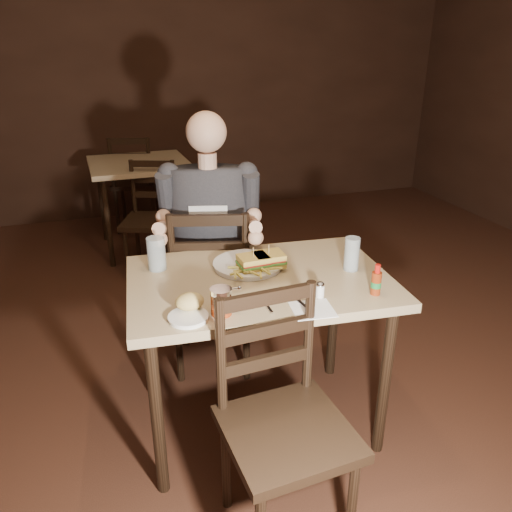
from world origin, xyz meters
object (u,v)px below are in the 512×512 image
object	(u,v)px
chair_near	(288,432)
bg_chair_near	(150,221)
chair_far	(212,286)
bg_chair_far	(136,183)
main_table	(260,297)
glass_left	(156,254)
diner	(209,206)
glass_right	(352,254)
bg_table	(140,172)
dinner_plate	(248,265)
hot_sauce	(376,279)
syrup_dispenser	(221,302)
side_plate	(188,318)

from	to	relation	value
chair_near	bg_chair_near	distance (m)	2.45
chair_far	bg_chair_near	xyz separation A→B (m)	(-0.17, 1.32, -0.05)
bg_chair_far	main_table	bearing A→B (deg)	108.70
chair_far	glass_left	xyz separation A→B (m)	(-0.32, -0.34, 0.37)
bg_chair_near	diner	world-z (taller)	diner
bg_chair_far	glass_right	distance (m)	3.12
bg_chair_far	glass_left	bearing A→B (deg)	100.85
bg_table	dinner_plate	world-z (taller)	dinner_plate
bg_chair_near	glass_left	xyz separation A→B (m)	(-0.14, -1.66, 0.41)
main_table	hot_sauce	xyz separation A→B (m)	(0.39, -0.28, 0.16)
dinner_plate	glass_left	size ratio (longest dim) A/B	2.05
chair_near	diner	bearing A→B (deg)	86.36
chair_near	glass_left	xyz separation A→B (m)	(-0.31, 0.79, 0.39)
main_table	syrup_dispenser	xyz separation A→B (m)	(-0.23, -0.25, 0.14)
dinner_plate	glass_right	distance (m)	0.46
diner	dinner_plate	world-z (taller)	diner
bg_chair_near	syrup_dispenser	distance (m)	2.16
chair_far	glass_left	bearing A→B (deg)	62.33
main_table	glass_right	bearing A→B (deg)	-6.09
hot_sauce	diner	bearing A→B (deg)	121.03
main_table	glass_left	size ratio (longest dim) A/B	7.89
chair_near	glass_left	distance (m)	0.93
chair_near	glass_right	distance (m)	0.82
chair_far	dinner_plate	distance (m)	0.54
glass_right	main_table	bearing A→B (deg)	173.91
main_table	chair_far	world-z (taller)	chair_far
hot_sauce	syrup_dispenser	world-z (taller)	hot_sauce
diner	glass_right	size ratio (longest dim) A/B	6.10
bg_chair_near	hot_sauce	xyz separation A→B (m)	(0.64, -2.16, 0.40)
bg_chair_far	glass_right	size ratio (longest dim) A/B	6.13
glass_left	hot_sauce	xyz separation A→B (m)	(0.78, -0.51, -0.01)
bg_chair_near	hot_sauce	bearing A→B (deg)	-53.06
chair_near	bg_chair_far	bearing A→B (deg)	88.72
bg_chair_far	bg_chair_near	xyz separation A→B (m)	(0.00, -1.10, -0.02)
glass_left	side_plate	xyz separation A→B (m)	(0.04, -0.47, -0.07)
chair_far	bg_chair_far	xyz separation A→B (m)	(-0.17, 2.42, -0.02)
bg_chair_far	glass_left	distance (m)	2.79
main_table	dinner_plate	xyz separation A→B (m)	(-0.01, 0.12, 0.10)
bg_chair_far	bg_chair_near	world-z (taller)	bg_chair_far
bg_table	dinner_plate	xyz separation A→B (m)	(0.24, -2.31, 0.10)
hot_sauce	main_table	bearing A→B (deg)	144.01
syrup_dispenser	bg_table	bearing A→B (deg)	95.15
main_table	side_plate	world-z (taller)	side_plate
diner	bg_chair_near	bearing A→B (deg)	112.04
chair_far	side_plate	bearing A→B (deg)	86.83
chair_near	bg_chair_near	world-z (taller)	chair_near
hot_sauce	syrup_dispenser	distance (m)	0.62
bg_table	glass_right	xyz separation A→B (m)	(0.66, -2.47, 0.16)
bg_table	hot_sauce	bearing A→B (deg)	-76.70
bg_chair_far	glass_right	world-z (taller)	glass_right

